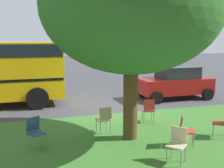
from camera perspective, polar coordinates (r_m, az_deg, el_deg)
ground at (r=11.48m, az=1.53°, el=-5.84°), size 80.00×80.00×0.00m
grass_verge at (r=8.65m, az=8.41°, el=-11.09°), size 48.00×6.00×0.01m
street_tree at (r=8.08m, az=4.12°, el=15.78°), size 5.23×5.23×5.86m
chair_0 at (r=7.03m, az=13.56°, el=-11.68°), size 0.59×0.59×0.88m
chair_1 at (r=8.06m, az=15.06°, el=-8.99°), size 0.57×0.57×0.88m
chair_2 at (r=8.80m, az=-1.64°, el=-7.10°), size 0.47×0.48×0.88m
chair_3 at (r=9.99m, az=7.67°, el=-5.17°), size 0.50×0.50×0.88m
chair_4 at (r=7.94m, az=-15.85°, el=-9.31°), size 0.56×0.57×0.88m
chair_5 at (r=9.13m, az=22.09°, el=-7.19°), size 0.58×0.58×0.88m
parked_car at (r=14.24m, az=13.13°, el=0.34°), size 3.70×1.92×1.65m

